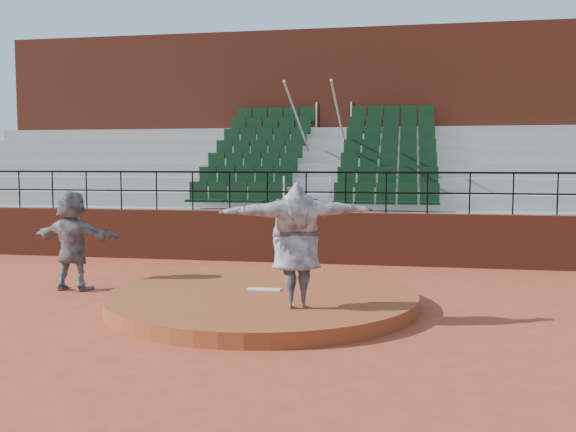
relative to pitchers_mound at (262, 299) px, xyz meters
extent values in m
plane|color=#A83F26|center=(0.00, 0.00, -0.12)|extent=(90.00, 90.00, 0.00)
cylinder|color=brown|center=(0.00, 0.00, 0.00)|extent=(5.50, 5.50, 0.25)
cube|color=white|center=(0.00, 0.15, 0.14)|extent=(0.60, 0.15, 0.03)
cube|color=maroon|center=(0.00, 5.00, 0.53)|extent=(24.00, 0.30, 1.30)
cylinder|color=black|center=(0.00, 5.00, 2.17)|extent=(24.00, 0.05, 0.05)
cylinder|color=black|center=(0.00, 5.00, 1.68)|extent=(24.00, 0.04, 0.04)
cylinder|color=black|center=(-8.00, 5.00, 1.67)|extent=(0.04, 0.04, 1.00)
cylinder|color=black|center=(-7.00, 5.00, 1.67)|extent=(0.04, 0.04, 1.00)
cylinder|color=black|center=(-6.00, 5.00, 1.67)|extent=(0.04, 0.04, 1.00)
cylinder|color=black|center=(-5.00, 5.00, 1.67)|extent=(0.04, 0.04, 1.00)
cylinder|color=black|center=(-4.00, 5.00, 1.67)|extent=(0.04, 0.04, 1.00)
cylinder|color=black|center=(-3.00, 5.00, 1.67)|extent=(0.04, 0.04, 1.00)
cylinder|color=black|center=(-2.00, 5.00, 1.67)|extent=(0.04, 0.04, 1.00)
cylinder|color=black|center=(-1.00, 5.00, 1.67)|extent=(0.04, 0.04, 1.00)
cylinder|color=black|center=(0.00, 5.00, 1.67)|extent=(0.04, 0.04, 1.00)
cylinder|color=black|center=(1.00, 5.00, 1.67)|extent=(0.04, 0.04, 1.00)
cylinder|color=black|center=(2.00, 5.00, 1.67)|extent=(0.04, 0.04, 1.00)
cylinder|color=black|center=(3.00, 5.00, 1.67)|extent=(0.04, 0.04, 1.00)
cylinder|color=black|center=(4.00, 5.00, 1.67)|extent=(0.04, 0.04, 1.00)
cylinder|color=black|center=(5.00, 5.00, 1.67)|extent=(0.04, 0.04, 1.00)
cylinder|color=black|center=(6.00, 5.00, 1.67)|extent=(0.04, 0.04, 1.00)
cube|color=gray|center=(0.00, 5.58, 0.53)|extent=(24.00, 0.85, 1.30)
cube|color=black|center=(-1.98, 5.59, 1.54)|extent=(2.75, 0.48, 0.72)
cube|color=black|center=(1.98, 5.59, 1.54)|extent=(2.75, 0.48, 0.72)
cube|color=gray|center=(0.00, 6.43, 0.73)|extent=(24.00, 0.85, 1.70)
cube|color=black|center=(-1.98, 6.44, 1.94)|extent=(2.75, 0.48, 0.72)
cube|color=black|center=(1.98, 6.44, 1.94)|extent=(2.75, 0.48, 0.72)
cube|color=gray|center=(0.00, 7.28, 0.93)|extent=(24.00, 0.85, 2.10)
cube|color=black|center=(-1.98, 7.29, 2.33)|extent=(2.75, 0.48, 0.72)
cube|color=black|center=(1.98, 7.29, 2.33)|extent=(2.75, 0.48, 0.72)
cube|color=gray|center=(0.00, 8.12, 1.12)|extent=(24.00, 0.85, 2.50)
cube|color=black|center=(-1.98, 8.13, 2.73)|extent=(2.75, 0.48, 0.72)
cube|color=black|center=(1.98, 8.13, 2.73)|extent=(2.75, 0.48, 0.72)
cube|color=gray|center=(0.00, 8.97, 1.33)|extent=(24.00, 0.85, 2.90)
cube|color=black|center=(-1.98, 8.98, 3.14)|extent=(2.75, 0.48, 0.72)
cube|color=black|center=(1.98, 8.98, 3.14)|extent=(2.75, 0.48, 0.72)
cube|color=gray|center=(0.00, 9.82, 1.52)|extent=(24.00, 0.85, 3.30)
cube|color=black|center=(-1.98, 9.83, 3.53)|extent=(2.75, 0.48, 0.72)
cube|color=black|center=(1.98, 9.83, 3.53)|extent=(2.75, 0.48, 0.72)
cube|color=gray|center=(0.00, 10.68, 1.73)|extent=(24.00, 0.85, 3.70)
cube|color=black|center=(-1.98, 10.69, 3.94)|extent=(2.75, 0.48, 0.72)
cube|color=black|center=(1.98, 10.69, 3.94)|extent=(2.75, 0.48, 0.72)
cylinder|color=silver|center=(-0.60, 8.12, 3.28)|extent=(0.06, 5.97, 2.46)
cylinder|color=silver|center=(0.60, 8.12, 3.28)|extent=(0.06, 5.97, 2.46)
cube|color=maroon|center=(0.00, 12.60, 3.43)|extent=(24.00, 3.00, 7.10)
imported|color=black|center=(0.79, -1.06, 1.12)|extent=(2.53, 1.44, 1.99)
imported|color=black|center=(-4.04, 0.69, 0.88)|extent=(1.89, 0.72, 2.00)
camera|label=1|loc=(2.51, -10.99, 2.44)|focal=40.00mm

